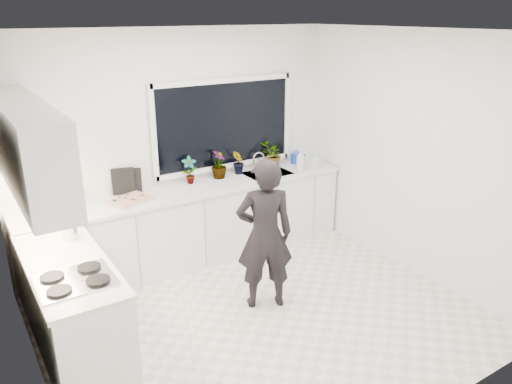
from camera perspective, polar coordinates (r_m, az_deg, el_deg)
floor at (r=5.11m, az=0.53°, el=-14.06°), size 4.00×3.50×0.02m
wall_back at (r=5.98m, az=-8.76°, el=5.18°), size 4.00×0.02×2.70m
wall_left at (r=3.86m, az=-25.32°, el=-4.98°), size 0.02×3.50×2.70m
wall_right at (r=5.80m, az=17.45°, el=4.02°), size 0.02×3.50×2.70m
ceiling at (r=4.24m, az=0.65°, el=18.05°), size 4.00×3.50×0.02m
window at (r=6.17m, az=-3.61°, el=7.72°), size 1.80×0.02×1.00m
base_cabinets_back at (r=6.01m, az=-7.08°, el=-3.86°), size 3.92×0.58×0.88m
base_cabinets_left at (r=4.62m, az=-20.08°, el=-12.84°), size 0.58×1.60×0.88m
countertop_back at (r=5.84m, az=-7.23°, el=0.25°), size 3.94×0.62×0.04m
countertop_left at (r=4.40m, az=-20.78°, el=-7.77°), size 0.62×1.60×0.04m
upper_cabinets at (r=4.39m, az=-24.85°, el=4.91°), size 0.34×2.10×0.70m
sink at (r=6.35m, az=1.29°, el=1.75°), size 0.58×0.42×0.14m
faucet at (r=6.46m, az=0.31°, el=3.56°), size 0.03×0.03×0.22m
stovetop at (r=4.08m, az=-19.99°, el=-9.41°), size 0.56×0.48×0.03m
person at (r=4.93m, az=1.00°, el=-4.92°), size 0.67×0.57×1.56m
pizza_tray at (r=5.55m, az=-14.19°, el=-0.90°), size 0.53×0.46×0.03m
pizza at (r=5.54m, az=-14.21°, el=-0.74°), size 0.48×0.41×0.01m
watering_can at (r=6.76m, az=4.57°, el=3.85°), size 0.18×0.18×0.13m
paper_towel_roll at (r=5.47m, az=-21.72°, el=-0.76°), size 0.14×0.14×0.26m
knife_block at (r=5.52m, az=-21.14°, el=-0.70°), size 0.15×0.13×0.22m
utensil_crock at (r=4.79m, az=-20.49°, el=-4.14°), size 0.16×0.16×0.16m
picture_frame_large at (r=5.78m, az=-14.02°, el=1.29°), size 0.21×0.10×0.28m
picture_frame_small at (r=5.75m, az=-14.94°, el=1.22°), size 0.25×0.09×0.30m
herb_plants at (r=6.30m, az=-1.11°, el=3.69°), size 1.48×0.35×0.34m
soap_bottles at (r=6.46m, az=5.73°, el=3.65°), size 0.39×0.14×0.29m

